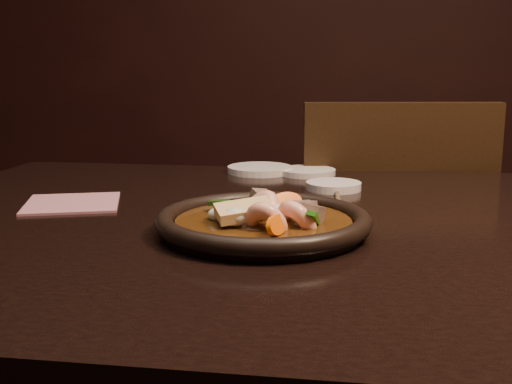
# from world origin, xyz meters

# --- Properties ---
(table) EXTENTS (1.60, 0.90, 0.75)m
(table) POSITION_xyz_m (0.00, 0.00, 0.67)
(table) COLOR black
(table) RESTS_ON floor
(chair) EXTENTS (0.48, 0.48, 0.89)m
(chair) POSITION_xyz_m (-0.02, 0.58, 0.48)
(chair) COLOR black
(chair) RESTS_ON floor
(plate) EXTENTS (0.28, 0.28, 0.03)m
(plate) POSITION_xyz_m (-0.21, -0.07, 0.76)
(plate) COLOR black
(plate) RESTS_ON table
(stirfry) EXTENTS (0.16, 0.19, 0.06)m
(stirfry) POSITION_xyz_m (-0.21, -0.08, 0.77)
(stirfry) COLOR #3C210A
(stirfry) RESTS_ON plate
(soy_dish) EXTENTS (0.09, 0.09, 0.01)m
(soy_dish) POSITION_xyz_m (-0.13, 0.23, 0.76)
(soy_dish) COLOR white
(soy_dish) RESTS_ON table
(saucer_left) EXTENTS (0.13, 0.13, 0.01)m
(saucer_left) POSITION_xyz_m (-0.28, 0.38, 0.76)
(saucer_left) COLOR white
(saucer_left) RESTS_ON table
(saucer_right) EXTENTS (0.11, 0.11, 0.01)m
(saucer_right) POSITION_xyz_m (-0.19, 0.38, 0.76)
(saucer_right) COLOR white
(saucer_right) RESTS_ON table
(chopsticks) EXTENTS (0.02, 0.27, 0.01)m
(chopsticks) POSITION_xyz_m (-0.12, 0.14, 0.75)
(chopsticks) COLOR tan
(chopsticks) RESTS_ON table
(napkin) EXTENTS (0.18, 0.18, 0.00)m
(napkin) POSITION_xyz_m (-0.53, 0.05, 0.75)
(napkin) COLOR #AC6975
(napkin) RESTS_ON table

